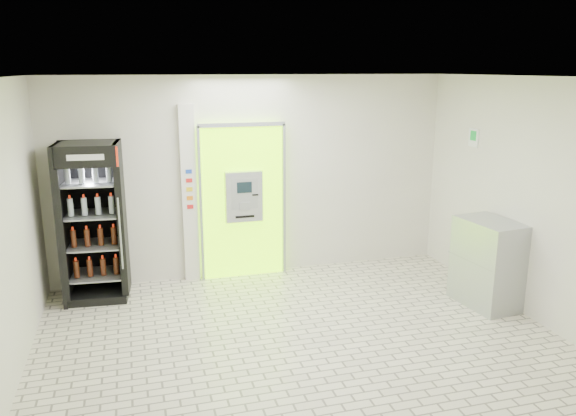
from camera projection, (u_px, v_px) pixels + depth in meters
name	position (u px, v px, depth m)	size (l,w,h in m)	color
ground	(303.00, 344.00, 6.45)	(6.00, 6.00, 0.00)	#C0B69F
room_shell	(304.00, 188.00, 6.01)	(6.00, 6.00, 6.00)	silver
atm_assembly	(243.00, 200.00, 8.37)	(1.30, 0.24, 2.33)	#91FF00
pillar	(189.00, 195.00, 8.17)	(0.22, 0.11, 2.60)	silver
beverage_cooler	(94.00, 225.00, 7.59)	(0.87, 0.80, 2.15)	black
steel_cabinet	(488.00, 263.00, 7.42)	(0.69, 0.94, 1.16)	#A0A3A8
exit_sign	(474.00, 138.00, 8.03)	(0.02, 0.22, 0.26)	white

